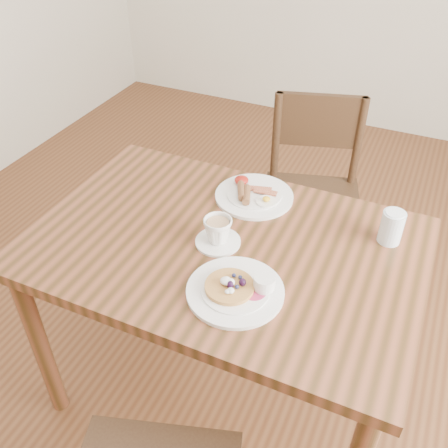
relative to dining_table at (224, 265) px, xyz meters
name	(u,v)px	position (x,y,z in m)	size (l,w,h in m)	color
ground	(224,384)	(0.00, 0.00, -0.65)	(5.00, 5.00, 0.00)	#552E18
dining_table	(224,265)	(0.00, 0.00, 0.00)	(1.20, 0.80, 0.75)	brown
chair_far	(312,189)	(0.08, 0.77, -0.16)	(0.52, 0.52, 0.88)	#362413
pancake_plate	(237,289)	(0.12, -0.18, 0.11)	(0.27, 0.27, 0.06)	white
breakfast_plate	(253,195)	(-0.01, 0.26, 0.11)	(0.27, 0.27, 0.04)	white
teacup_saucer	(218,232)	(-0.02, -0.01, 0.14)	(0.14, 0.14, 0.09)	white
water_glass	(392,227)	(0.46, 0.22, 0.15)	(0.07, 0.07, 0.11)	silver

